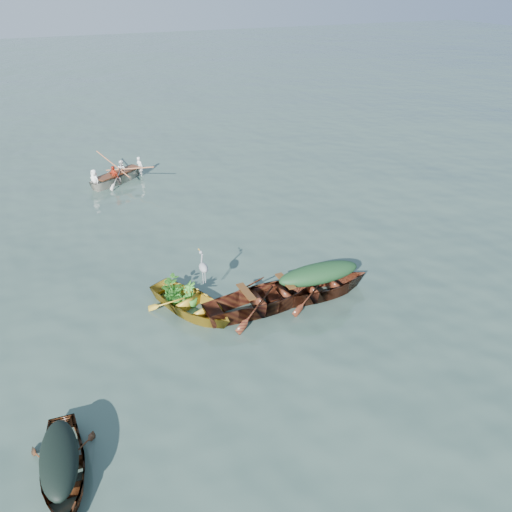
{
  "coord_description": "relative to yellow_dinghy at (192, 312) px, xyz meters",
  "views": [
    {
      "loc": [
        -4.53,
        -9.72,
        7.84
      ],
      "look_at": [
        0.49,
        2.09,
        0.5
      ],
      "focal_mm": 35.0,
      "sensor_mm": 36.0,
      "label": 1
    }
  ],
  "objects": [
    {
      "name": "dark_covered_boat",
      "position": [
        -3.53,
        -3.92,
        0.0
      ],
      "size": [
        1.39,
        3.27,
        0.77
      ],
      "primitive_type": "imported",
      "rotation": [
        0.0,
        0.0,
        -0.06
      ],
      "color": "#4F2C12",
      "rests_on": "ground"
    },
    {
      "name": "rowers",
      "position": [
        -0.16,
        10.24,
        0.82
      ],
      "size": [
        2.8,
        2.27,
        0.76
      ],
      "primitive_type": "imported",
      "rotation": [
        0.0,
        0.0,
        2.12
      ],
      "color": "silver",
      "rests_on": "rowed_boat"
    },
    {
      "name": "rowed_boat",
      "position": [
        -0.16,
        10.24,
        0.0
      ],
      "size": [
        3.83,
        2.96,
        0.88
      ],
      "primitive_type": "imported",
      "rotation": [
        0.0,
        0.0,
        2.12
      ],
      "color": "silver",
      "rests_on": "ground"
    },
    {
      "name": "thwart_benches",
      "position": [
        1.86,
        -0.62,
        0.59
      ],
      "size": [
        2.42,
        1.0,
        0.04
      ],
      "primitive_type": null,
      "rotation": [
        0.0,
        0.0,
        1.62
      ],
      "color": "#4D2C11",
      "rests_on": "open_wooden_boat"
    },
    {
      "name": "oars",
      "position": [
        -0.16,
        10.24,
        0.47
      ],
      "size": [
        1.87,
        2.53,
        0.06
      ],
      "primitive_type": null,
      "rotation": [
        0.0,
        0.0,
        2.12
      ],
      "color": "#9F5E3C",
      "rests_on": "rowed_boat"
    },
    {
      "name": "green_tarp_cover",
      "position": [
        3.42,
        -0.65,
        0.76
      ],
      "size": [
        2.37,
        0.77,
        0.52
      ],
      "primitive_type": "ellipsoid",
      "rotation": [
        0.0,
        0.0,
        1.56
      ],
      "color": "#173A1B",
      "rests_on": "green_tarp_boat"
    },
    {
      "name": "ground",
      "position": [
        1.89,
        -0.82,
        0.0
      ],
      "size": [
        140.0,
        140.0,
        0.0
      ],
      "primitive_type": "plane",
      "color": "#3A5147",
      "rests_on": "ground"
    },
    {
      "name": "heron",
      "position": [
        0.47,
        0.29,
        0.93
      ],
      "size": [
        0.43,
        0.48,
        0.92
      ],
      "primitive_type": null,
      "rotation": [
        0.0,
        0.0,
        0.46
      ],
      "color": "#979AA0",
      "rests_on": "yellow_dinghy"
    },
    {
      "name": "open_wooden_boat",
      "position": [
        1.86,
        -0.62,
        0.0
      ],
      "size": [
        4.82,
        1.71,
        1.13
      ],
      "primitive_type": "imported",
      "rotation": [
        0.0,
        0.0,
        1.62
      ],
      "color": "#562A15",
      "rests_on": "ground"
    },
    {
      "name": "dark_tarp_cover",
      "position": [
        -3.53,
        -3.92,
        0.58
      ],
      "size": [
        0.76,
        1.8,
        0.4
      ],
      "primitive_type": "ellipsoid",
      "rotation": [
        0.0,
        0.0,
        -0.06
      ],
      "color": "black",
      "rests_on": "dark_covered_boat"
    },
    {
      "name": "green_tarp_boat",
      "position": [
        3.42,
        -0.65,
        0.0
      ],
      "size": [
        4.31,
        1.4,
        1.0
      ],
      "primitive_type": "imported",
      "rotation": [
        0.0,
        0.0,
        1.56
      ],
      "color": "#542713",
      "rests_on": "ground"
    },
    {
      "name": "yellow_dinghy",
      "position": [
        0.0,
        0.0,
        0.0
      ],
      "size": [
        2.85,
        3.72,
        0.94
      ],
      "primitive_type": "imported",
      "rotation": [
        0.0,
        0.0,
        0.46
      ],
      "color": "#BB8824",
      "rests_on": "ground"
    },
    {
      "name": "dinghy_weeds",
      "position": [
        -0.22,
        0.5,
        0.77
      ],
      "size": [
        1.03,
        1.12,
        0.6
      ],
      "primitive_type": "imported",
      "rotation": [
        0.0,
        0.0,
        0.46
      ],
      "color": "#216F1D",
      "rests_on": "yellow_dinghy"
    }
  ]
}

